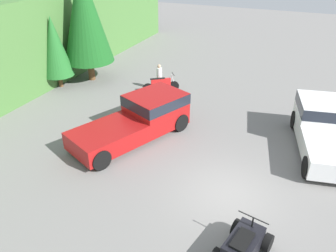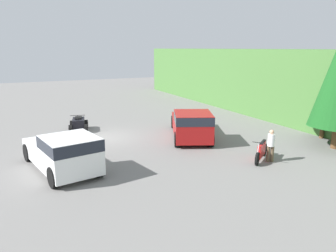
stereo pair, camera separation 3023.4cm
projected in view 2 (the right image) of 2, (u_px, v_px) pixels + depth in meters
name	position (u px, v px, depth m)	size (l,w,h in m)	color
ground_plane	(102.00, 138.00, 21.21)	(80.00, 80.00, 0.00)	slate
hillside_backdrop	(290.00, 84.00, 27.22)	(44.00, 6.00, 5.57)	#477538
tree_left	(326.00, 97.00, 20.55)	(2.00, 2.00, 4.54)	brown
pickup_truck_red	(191.00, 124.00, 20.74)	(6.26, 4.37, 1.88)	maroon
pickup_truck_second	(64.00, 151.00, 15.20)	(5.63, 3.22, 1.88)	white
dirt_bike	(261.00, 151.00, 16.87)	(1.47, 1.95, 1.18)	black
quad_atv	(79.00, 124.00, 22.96)	(2.22, 1.65, 1.21)	black
rider_person	(271.00, 145.00, 16.56)	(0.48, 0.48, 1.69)	brown
traffic_cone	(77.00, 120.00, 25.42)	(0.42, 0.42, 0.55)	black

